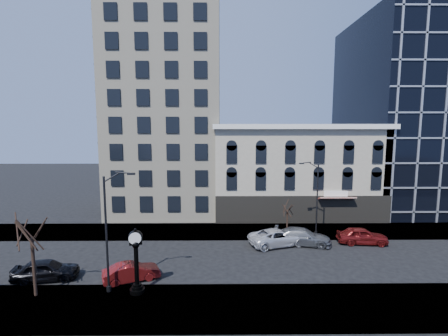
{
  "coord_description": "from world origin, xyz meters",
  "views": [
    {
      "loc": [
        1.68,
        -28.63,
        12.11
      ],
      "look_at": [
        2.0,
        4.0,
        8.0
      ],
      "focal_mm": 26.0,
      "sensor_mm": 36.0,
      "label": 1
    }
  ],
  "objects_px": {
    "car_near_b": "(132,272)",
    "street_clock": "(136,264)",
    "street_lamp_near": "(114,200)",
    "car_near_a": "(46,270)"
  },
  "relations": [
    {
      "from": "car_near_b",
      "to": "street_clock",
      "type": "bearing_deg",
      "value": -178.61
    },
    {
      "from": "street_lamp_near",
      "to": "car_near_b",
      "type": "bearing_deg",
      "value": 68.86
    },
    {
      "from": "street_clock",
      "to": "street_lamp_near",
      "type": "xyz_separation_m",
      "value": [
        -1.48,
        0.27,
        4.64
      ]
    },
    {
      "from": "street_lamp_near",
      "to": "car_near_a",
      "type": "height_order",
      "value": "street_lamp_near"
    },
    {
      "from": "street_clock",
      "to": "street_lamp_near",
      "type": "bearing_deg",
      "value": 153.69
    },
    {
      "from": "street_lamp_near",
      "to": "car_near_a",
      "type": "distance_m",
      "value": 9.03
    },
    {
      "from": "street_clock",
      "to": "car_near_b",
      "type": "height_order",
      "value": "street_clock"
    },
    {
      "from": "car_near_a",
      "to": "car_near_b",
      "type": "distance_m",
      "value": 6.84
    },
    {
      "from": "street_lamp_near",
      "to": "car_near_b",
      "type": "xyz_separation_m",
      "value": [
        0.51,
        1.8,
        -6.23
      ]
    },
    {
      "from": "street_clock",
      "to": "car_near_a",
      "type": "bearing_deg",
      "value": 147.69
    }
  ]
}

